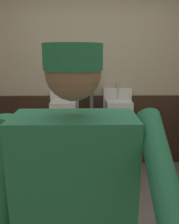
{
  "coord_description": "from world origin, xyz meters",
  "views": [
    {
      "loc": [
        -0.09,
        -1.55,
        1.63
      ],
      "look_at": [
        -0.07,
        -0.1,
        1.25
      ],
      "focal_mm": 36.64,
      "sensor_mm": 36.0,
      "label": 1
    }
  ],
  "objects_px": {
    "urinal_left": "(64,116)",
    "urinal_middle": "(118,116)",
    "soap_dispenser": "(75,83)",
    "person": "(75,208)"
  },
  "relations": [
    {
      "from": "urinal_left",
      "to": "person",
      "type": "relative_size",
      "value": 0.75
    },
    {
      "from": "person",
      "to": "soap_dispenser",
      "type": "relative_size",
      "value": 9.22
    },
    {
      "from": "soap_dispenser",
      "to": "urinal_left",
      "type": "bearing_deg",
      "value": -141.61
    },
    {
      "from": "urinal_middle",
      "to": "soap_dispenser",
      "type": "xyz_separation_m",
      "value": [
        -0.6,
        0.12,
        0.44
      ]
    },
    {
      "from": "urinal_left",
      "to": "soap_dispenser",
      "type": "height_order",
      "value": "soap_dispenser"
    },
    {
      "from": "soap_dispenser",
      "to": "urinal_middle",
      "type": "bearing_deg",
      "value": -11.27
    },
    {
      "from": "person",
      "to": "soap_dispenser",
      "type": "xyz_separation_m",
      "value": [
        -0.11,
        2.32,
        0.24
      ]
    },
    {
      "from": "urinal_left",
      "to": "urinal_middle",
      "type": "bearing_deg",
      "value": 0.0
    },
    {
      "from": "urinal_left",
      "to": "urinal_middle",
      "type": "relative_size",
      "value": 1.0
    },
    {
      "from": "person",
      "to": "urinal_left",
      "type": "bearing_deg",
      "value": 96.67
    }
  ]
}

